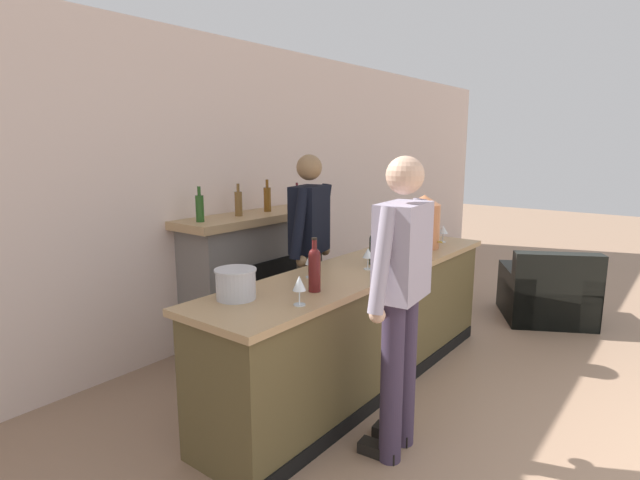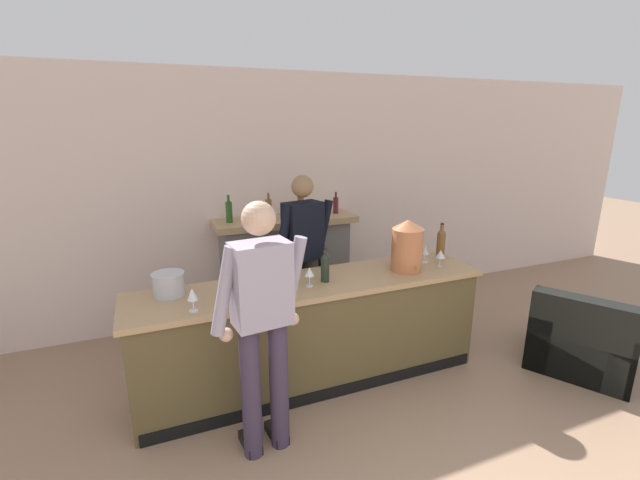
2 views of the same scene
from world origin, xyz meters
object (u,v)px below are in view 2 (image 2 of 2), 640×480
at_px(person_bartender, 303,255).
at_px(wine_bottle_port_short, 325,267).
at_px(armchair_black, 583,343).
at_px(wine_glass_near_bucket, 425,251).
at_px(ice_bucket_steel, 169,284).
at_px(wine_glass_mid_counter, 309,272).
at_px(copper_dispenser, 407,245).
at_px(person_customer, 262,321).
at_px(wine_bottle_burgundy_dark, 441,242).
at_px(fireplace_stone, 286,267).
at_px(wine_glass_front_right, 252,270).
at_px(wine_glass_front_left, 440,254).
at_px(wine_glass_back_row, 192,295).
at_px(wine_bottle_rose_blush, 227,281).

distance_m(person_bartender, wine_bottle_port_short, 0.67).
xyz_separation_m(armchair_black, wine_glass_near_bucket, (-1.20, 0.83, 0.79)).
bearing_deg(ice_bucket_steel, wine_glass_mid_counter, -12.44).
relative_size(copper_dispenser, ice_bucket_steel, 1.89).
height_order(person_customer, wine_bottle_burgundy_dark, person_customer).
xyz_separation_m(fireplace_stone, wine_bottle_burgundy_dark, (1.20, -1.20, 0.48)).
distance_m(ice_bucket_steel, wine_bottle_port_short, 1.23).
xyz_separation_m(armchair_black, wine_bottle_port_short, (-2.26, 0.73, 0.80)).
height_order(ice_bucket_steel, wine_glass_front_right, wine_glass_front_right).
height_order(fireplace_stone, person_customer, person_customer).
height_order(armchair_black, wine_glass_front_right, wine_glass_front_right).
distance_m(wine_glass_front_right, wine_glass_front_left, 1.72).
height_order(fireplace_stone, wine_glass_back_row, fireplace_stone).
height_order(wine_bottle_burgundy_dark, wine_glass_mid_counter, wine_bottle_burgundy_dark).
xyz_separation_m(fireplace_stone, armchair_black, (2.16, -2.11, -0.35)).
relative_size(ice_bucket_steel, wine_glass_front_left, 1.58).
bearing_deg(wine_bottle_burgundy_dark, wine_bottle_port_short, -172.39).
bearing_deg(wine_glass_back_row, wine_glass_front_left, 3.57).
height_order(fireplace_stone, ice_bucket_steel, fireplace_stone).
distance_m(armchair_black, wine_bottle_port_short, 2.51).
height_order(ice_bucket_steel, wine_glass_near_bucket, ice_bucket_steel).
relative_size(wine_bottle_burgundy_dark, wine_glass_near_bucket, 2.09).
distance_m(wine_bottle_burgundy_dark, wine_glass_front_left, 0.28).
distance_m(person_bartender, copper_dispenser, 1.01).
bearing_deg(fireplace_stone, wine_glass_front_left, -54.22).
xyz_separation_m(ice_bucket_steel, wine_bottle_burgundy_dark, (2.51, -0.01, 0.06)).
xyz_separation_m(wine_glass_front_right, wine_glass_mid_counter, (0.42, -0.18, -0.02)).
height_order(person_customer, wine_bottle_rose_blush, person_customer).
xyz_separation_m(wine_glass_mid_counter, wine_glass_near_bucket, (1.22, 0.15, -0.00)).
relative_size(person_customer, copper_dispenser, 3.80).
relative_size(person_customer, wine_glass_front_right, 9.39).
relative_size(person_customer, wine_glass_mid_counter, 11.13).
xyz_separation_m(fireplace_stone, wine_glass_mid_counter, (-0.26, -1.43, 0.44)).
relative_size(fireplace_stone, wine_glass_front_right, 8.43).
bearing_deg(person_customer, wine_bottle_port_short, 41.14).
bearing_deg(armchair_black, ice_bucket_steel, 165.23).
bearing_deg(person_bartender, wine_bottle_burgundy_dark, -21.17).
bearing_deg(copper_dispenser, person_bartender, 137.48).
xyz_separation_m(person_customer, ice_bucket_steel, (-0.52, 0.80, 0.04)).
bearing_deg(fireplace_stone, wine_glass_back_row, -127.09).
height_order(person_bartender, wine_bottle_burgundy_dark, person_bartender).
bearing_deg(person_customer, person_bartender, 59.34).
xyz_separation_m(copper_dispenser, wine_bottle_port_short, (-0.78, 0.01, -0.10)).
relative_size(ice_bucket_steel, wine_glass_front_right, 1.31).
bearing_deg(wine_glass_front_left, ice_bucket_steel, 174.36).
xyz_separation_m(person_customer, person_bartender, (0.75, 1.27, -0.01)).
bearing_deg(wine_glass_back_row, wine_bottle_rose_blush, 20.91).
xyz_separation_m(wine_bottle_port_short, wine_glass_front_left, (1.13, -0.04, -0.02)).
bearing_deg(wine_glass_front_left, person_customer, -162.79).
bearing_deg(copper_dispenser, armchair_black, -25.86).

